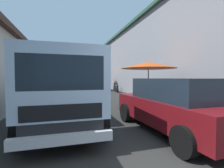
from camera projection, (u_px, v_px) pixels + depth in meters
The scene contains 10 objects.
ground at pixel (87, 94), 14.64m from camera, with size 90.00×90.00×0.00m, color #282826.
building_left_whitewash at pixel (1, 75), 14.67m from camera, with size 49.80×7.50×3.52m.
building_right_concrete at pixel (149, 63), 18.74m from camera, with size 49.80×7.50×6.47m.
fruit_stall_far_right at pixel (148, 70), 7.94m from camera, with size 2.68×2.68×2.32m.
fruit_stall_mid_lane at pixel (102, 78), 18.97m from camera, with size 2.22×2.22×2.18m.
fruit_stall_far_left at pixel (63, 74), 17.63m from camera, with size 2.47×2.47×2.47m.
hatchback_car at pixel (175, 104), 4.44m from camera, with size 3.98×2.07×1.45m.
delivery_truck at pixel (63, 94), 4.22m from camera, with size 4.93×2.00×2.08m.
vendor_by_crates at pixel (61, 84), 12.20m from camera, with size 0.62×0.38×1.70m.
parked_scooter at pixel (117, 88), 16.85m from camera, with size 1.69×0.48×1.14m.
Camera 1 is at (-1.16, 1.82, 1.46)m, focal length 26.02 mm.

